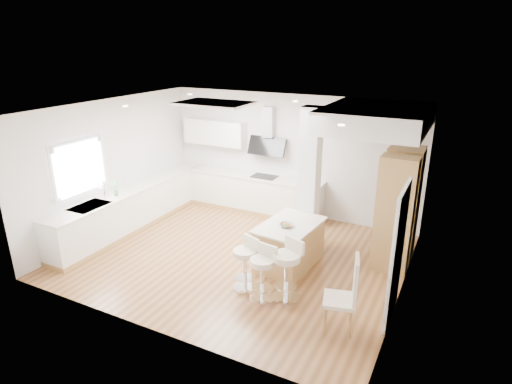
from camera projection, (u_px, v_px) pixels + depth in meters
The scene contains 18 objects.
ground at pixel (238, 256), 8.23m from camera, with size 6.00×6.00×0.00m, color #976338.
ceiling at pixel (238, 256), 8.23m from camera, with size 6.00×5.00×0.02m, color white.
wall_back at pixel (290, 156), 9.85m from camera, with size 6.00×0.04×2.80m, color silver.
wall_left at pixel (113, 166), 9.04m from camera, with size 0.04×5.00×2.80m, color silver.
wall_right at pixel (409, 216), 6.48m from camera, with size 0.04×5.00×2.80m, color silver.
skylight at pixel (215, 104), 8.13m from camera, with size 4.10×2.10×0.06m.
window_left at pixel (78, 163), 8.16m from camera, with size 0.06×1.28×1.07m.
doorway_right at pixel (397, 256), 6.12m from camera, with size 0.05×1.00×2.10m.
counter_left at pixel (136, 206), 9.42m from camera, with size 0.63×4.50×1.35m.
counter_back at pixel (249, 182), 10.25m from camera, with size 3.62×0.63×2.50m.
pillar at pixel (309, 181), 8.10m from camera, with size 0.35×0.35×2.80m.
soffit at pixel (376, 118), 7.63m from camera, with size 1.78×2.20×0.40m.
oven_column at pixel (398, 207), 7.76m from camera, with size 0.63×1.21×2.10m.
peninsula at pixel (289, 244), 7.77m from camera, with size 1.01×1.42×0.88m.
bar_stool_a at pixel (246, 261), 7.00m from camera, with size 0.52×0.52×0.90m.
bar_stool_b at pixel (263, 270), 6.70m from camera, with size 0.46×0.46×0.91m.
bar_stool_c at pixel (287, 267), 6.69m from camera, with size 0.60×0.60×1.01m.
dining_chair at pixel (347, 292), 5.94m from camera, with size 0.54×0.54×1.15m.
Camera 1 is at (3.64, -6.38, 3.92)m, focal length 30.00 mm.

